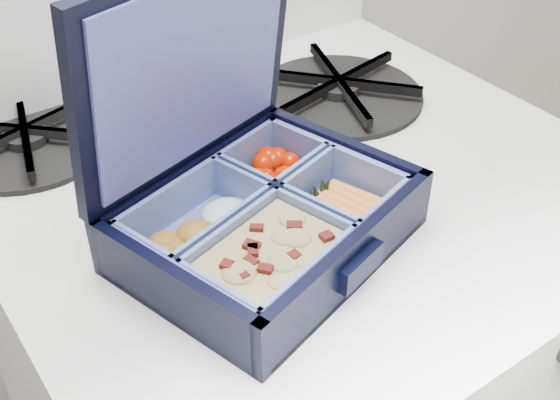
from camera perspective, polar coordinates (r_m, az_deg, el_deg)
bento_box at (r=0.58m, az=-1.03°, el=-1.75°), size 0.27×0.23×0.05m
burner_grate at (r=0.80m, az=4.79°, el=9.19°), size 0.22×0.22×0.03m
burner_grate_rear at (r=0.76m, az=-19.93°, el=4.80°), size 0.21×0.21×0.02m
fork at (r=0.70m, az=-7.32°, el=3.46°), size 0.16×0.12×0.01m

